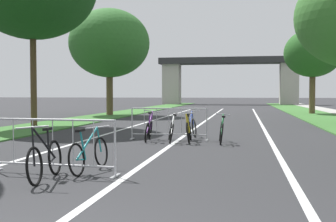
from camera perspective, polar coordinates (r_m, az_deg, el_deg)
grass_verge_left at (r=32.40m, az=-5.95°, el=-0.29°), size 3.07×67.72×0.05m
grass_verge_right at (r=31.48m, az=18.96°, el=-0.48°), size 3.07×67.72×0.05m
lane_stripe_center at (r=23.11m, az=4.95°, el=-1.40°), size 0.14×39.18×0.01m
lane_stripe_right_lane at (r=23.03m, az=12.29°, el=-1.46°), size 0.14×39.18×0.01m
lane_stripe_left_lane at (r=23.57m, az=-2.22°, el=-1.32°), size 0.14×39.18×0.01m
overpass_bridge at (r=59.45m, az=8.21°, el=5.04°), size 19.35×3.33×6.48m
tree_left_pine_near at (r=29.73m, az=-7.89°, el=9.00°), size 5.53×5.53×7.33m
tree_right_maple_mid at (r=33.10m, az=18.90°, el=7.36°), size 4.17×4.17×6.27m
crowd_barrier_nearest at (r=8.27m, az=-15.25°, el=-4.63°), size 2.56×0.56×1.05m
crowd_barrier_second at (r=13.87m, az=0.12°, el=-1.75°), size 2.55×0.51×1.05m
bicycle_black_0 at (r=7.76m, az=-16.19°, el=-6.24°), size 0.56×1.64×1.00m
bicycle_yellow_1 at (r=13.33m, az=2.82°, el=-2.61°), size 0.51×1.74×0.96m
bicycle_green_2 at (r=13.10m, az=7.20°, el=-2.73°), size 0.45×1.64×0.91m
bicycle_purple_3 at (r=13.65m, az=-2.60°, el=-2.52°), size 0.54×1.60×0.98m
bicycle_blue_5 at (r=14.33m, az=3.15°, el=-2.26°), size 0.53×1.68×0.95m
bicycle_white_6 at (r=13.34m, az=0.45°, el=-2.65°), size 0.48×1.65×0.94m
bicycle_teal_7 at (r=8.42m, az=-10.54°, el=-5.62°), size 0.54×1.72×0.87m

